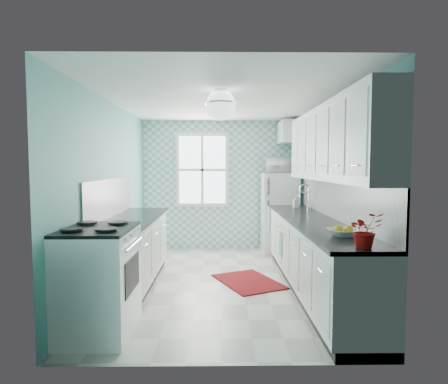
{
  "coord_description": "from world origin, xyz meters",
  "views": [
    {
      "loc": [
        -0.01,
        -5.14,
        1.63
      ],
      "look_at": [
        0.05,
        0.25,
        1.25
      ],
      "focal_mm": 30.0,
      "sensor_mm": 36.0,
      "label": 1
    }
  ],
  "objects_px": {
    "fruit_bowl": "(344,233)",
    "potted_plant": "(365,230)",
    "stove": "(98,279)",
    "ceiling_light": "(221,105)",
    "fridge": "(279,213)",
    "sink": "(297,210)",
    "microwave": "(280,166)"
  },
  "relations": [
    {
      "from": "fruit_bowl",
      "to": "potted_plant",
      "type": "xyz_separation_m",
      "value": [
        0.0,
        -0.53,
        0.12
      ]
    },
    {
      "from": "stove",
      "to": "ceiling_light",
      "type": "bearing_deg",
      "value": 29.99
    },
    {
      "from": "fridge",
      "to": "potted_plant",
      "type": "relative_size",
      "value": 4.92
    },
    {
      "from": "fridge",
      "to": "potted_plant",
      "type": "height_order",
      "value": "fridge"
    },
    {
      "from": "stove",
      "to": "sink",
      "type": "distance_m",
      "value": 3.32
    },
    {
      "from": "ceiling_light",
      "to": "fruit_bowl",
      "type": "height_order",
      "value": "ceiling_light"
    },
    {
      "from": "fridge",
      "to": "sink",
      "type": "distance_m",
      "value": 1.15
    },
    {
      "from": "potted_plant",
      "to": "fruit_bowl",
      "type": "bearing_deg",
      "value": 90.0
    },
    {
      "from": "ceiling_light",
      "to": "fridge",
      "type": "xyz_separation_m",
      "value": [
        1.11,
        2.61,
        -1.58
      ]
    },
    {
      "from": "sink",
      "to": "microwave",
      "type": "bearing_deg",
      "value": 92.87
    },
    {
      "from": "ceiling_light",
      "to": "sink",
      "type": "distance_m",
      "value": 2.37
    },
    {
      "from": "fridge",
      "to": "fruit_bowl",
      "type": "xyz_separation_m",
      "value": [
        0.09,
        -3.35,
        0.23
      ]
    },
    {
      "from": "microwave",
      "to": "sink",
      "type": "bearing_deg",
      "value": 96.85
    },
    {
      "from": "stove",
      "to": "fruit_bowl",
      "type": "xyz_separation_m",
      "value": [
        2.4,
        0.03,
        0.44
      ]
    },
    {
      "from": "fruit_bowl",
      "to": "microwave",
      "type": "height_order",
      "value": "microwave"
    },
    {
      "from": "potted_plant",
      "to": "sink",
      "type": "bearing_deg",
      "value": 89.92
    },
    {
      "from": "ceiling_light",
      "to": "microwave",
      "type": "height_order",
      "value": "ceiling_light"
    },
    {
      "from": "ceiling_light",
      "to": "sink",
      "type": "height_order",
      "value": "ceiling_light"
    },
    {
      "from": "ceiling_light",
      "to": "potted_plant",
      "type": "height_order",
      "value": "ceiling_light"
    },
    {
      "from": "fruit_bowl",
      "to": "fridge",
      "type": "bearing_deg",
      "value": 91.54
    },
    {
      "from": "sink",
      "to": "potted_plant",
      "type": "bearing_deg",
      "value": -91.96
    },
    {
      "from": "fridge",
      "to": "stove",
      "type": "xyz_separation_m",
      "value": [
        -2.31,
        -3.38,
        -0.21
      ]
    },
    {
      "from": "sink",
      "to": "potted_plant",
      "type": "relative_size",
      "value": 1.75
    },
    {
      "from": "fridge",
      "to": "potted_plant",
      "type": "bearing_deg",
      "value": -85.94
    },
    {
      "from": "stove",
      "to": "fruit_bowl",
      "type": "height_order",
      "value": "stove"
    },
    {
      "from": "fridge",
      "to": "microwave",
      "type": "height_order",
      "value": "microwave"
    },
    {
      "from": "ceiling_light",
      "to": "fruit_bowl",
      "type": "xyz_separation_m",
      "value": [
        1.2,
        -0.74,
        -1.35
      ]
    },
    {
      "from": "fridge",
      "to": "sink",
      "type": "bearing_deg",
      "value": -82.5
    },
    {
      "from": "ceiling_light",
      "to": "fridge",
      "type": "distance_m",
      "value": 3.25
    },
    {
      "from": "potted_plant",
      "to": "microwave",
      "type": "xyz_separation_m",
      "value": [
        -0.09,
        3.88,
        0.54
      ]
    },
    {
      "from": "ceiling_light",
      "to": "fridge",
      "type": "height_order",
      "value": "ceiling_light"
    },
    {
      "from": "stove",
      "to": "potted_plant",
      "type": "relative_size",
      "value": 3.37
    }
  ]
}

